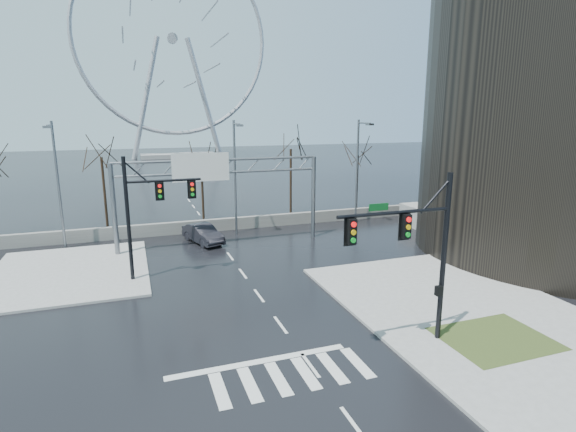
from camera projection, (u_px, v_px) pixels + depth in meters
name	position (u px, v px, depth m)	size (l,w,h in m)	color
ground	(281.00, 325.00, 22.85)	(260.00, 260.00, 0.00)	black
sidewalk_right_ext	(422.00, 285.00, 27.92)	(12.00, 10.00, 0.15)	gray
sidewalk_far	(70.00, 272.00, 30.30)	(10.00, 12.00, 0.15)	gray
grass_strip	(495.00, 338.00, 21.14)	(5.00, 4.00, 0.02)	#2B3D19
tower_podium	(564.00, 225.00, 39.40)	(22.00, 18.00, 2.00)	gray
barrier_wall	(211.00, 225.00, 41.12)	(52.00, 0.50, 1.10)	slate
signal_mast_near	(420.00, 245.00, 19.73)	(5.52, 0.41, 8.00)	black
signal_mast_far	(146.00, 206.00, 28.12)	(4.72, 0.41, 8.00)	black
sign_gantry	(216.00, 183.00, 35.34)	(16.36, 0.40, 7.60)	slate
streetlight_left	(57.00, 176.00, 34.36)	(0.50, 2.55, 10.00)	slate
streetlight_mid	(236.00, 169.00, 38.90)	(0.50, 2.55, 10.00)	slate
streetlight_right	(359.00, 164.00, 42.80)	(0.50, 2.55, 10.00)	slate
tree_left	(102.00, 166.00, 40.22)	(3.75, 3.75, 7.50)	black
tree_center	(202.00, 169.00, 44.24)	(3.25, 3.25, 6.50)	black
tree_right	(291.00, 157.00, 46.01)	(3.90, 3.90, 7.80)	black
tree_far_right	(358.00, 162.00, 49.25)	(3.40, 3.40, 6.80)	black
ferris_wheel	(173.00, 47.00, 106.07)	(45.00, 6.00, 50.91)	gray
car	(203.00, 234.00, 37.35)	(1.65, 4.73, 1.56)	black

